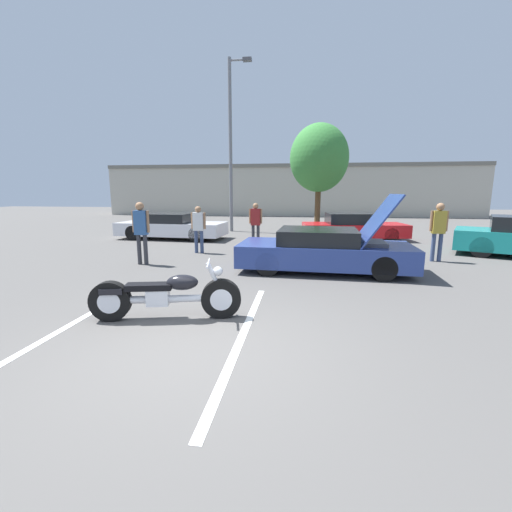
{
  "coord_description": "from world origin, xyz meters",
  "views": [
    {
      "loc": [
        1.48,
        -4.14,
        2.13
      ],
      "look_at": [
        0.51,
        2.79,
        0.8
      ],
      "focal_mm": 24.0,
      "sensor_mm": 36.0,
      "label": 1
    }
  ],
  "objects_px": {
    "spectator_near_motorcycle": "(439,227)",
    "light_pole": "(232,140)",
    "spectator_midground": "(199,226)",
    "tree_background": "(319,158)",
    "parked_car_mid_row": "(353,227)",
    "show_car_hood_open": "(325,250)",
    "parked_car_left_row": "(171,226)",
    "spectator_by_show_car": "(141,227)",
    "spectator_far_lot": "(256,221)",
    "motorcycle": "(166,296)"
  },
  "relations": [
    {
      "from": "spectator_midground",
      "to": "parked_car_mid_row",
      "type": "bearing_deg",
      "value": 35.65
    },
    {
      "from": "light_pole",
      "to": "spectator_near_motorcycle",
      "type": "height_order",
      "value": "light_pole"
    },
    {
      "from": "tree_background",
      "to": "spectator_by_show_car",
      "type": "distance_m",
      "value": 12.45
    },
    {
      "from": "spectator_by_show_car",
      "to": "tree_background",
      "type": "bearing_deg",
      "value": 63.32
    },
    {
      "from": "light_pole",
      "to": "show_car_hood_open",
      "type": "relative_size",
      "value": 1.87
    },
    {
      "from": "light_pole",
      "to": "spectator_by_show_car",
      "type": "xyz_separation_m",
      "value": [
        -0.89,
        -8.74,
        -3.62
      ]
    },
    {
      "from": "tree_background",
      "to": "motorcycle",
      "type": "xyz_separation_m",
      "value": [
        -3.02,
        -14.93,
        -3.54
      ]
    },
    {
      "from": "motorcycle",
      "to": "parked_car_mid_row",
      "type": "distance_m",
      "value": 11.22
    },
    {
      "from": "show_car_hood_open",
      "to": "parked_car_mid_row",
      "type": "bearing_deg",
      "value": 78.64
    },
    {
      "from": "spectator_midground",
      "to": "spectator_far_lot",
      "type": "relative_size",
      "value": 0.97
    },
    {
      "from": "light_pole",
      "to": "parked_car_mid_row",
      "type": "height_order",
      "value": "light_pole"
    },
    {
      "from": "parked_car_left_row",
      "to": "spectator_near_motorcycle",
      "type": "distance_m",
      "value": 10.71
    },
    {
      "from": "spectator_near_motorcycle",
      "to": "light_pole",
      "type": "bearing_deg",
      "value": 137.97
    },
    {
      "from": "parked_car_left_row",
      "to": "spectator_by_show_car",
      "type": "relative_size",
      "value": 2.68
    },
    {
      "from": "spectator_near_motorcycle",
      "to": "spectator_by_show_car",
      "type": "xyz_separation_m",
      "value": [
        -8.73,
        -1.67,
        0.03
      ]
    },
    {
      "from": "parked_car_left_row",
      "to": "spectator_midground",
      "type": "bearing_deg",
      "value": -51.5
    },
    {
      "from": "parked_car_left_row",
      "to": "motorcycle",
      "type": "bearing_deg",
      "value": -65.12
    },
    {
      "from": "parked_car_mid_row",
      "to": "spectator_by_show_car",
      "type": "height_order",
      "value": "spectator_by_show_car"
    },
    {
      "from": "light_pole",
      "to": "parked_car_left_row",
      "type": "distance_m",
      "value": 5.72
    },
    {
      "from": "parked_car_mid_row",
      "to": "spectator_near_motorcycle",
      "type": "relative_size",
      "value": 2.57
    },
    {
      "from": "show_car_hood_open",
      "to": "parked_car_left_row",
      "type": "xyz_separation_m",
      "value": [
        -6.53,
        5.56,
        -0.01
      ]
    },
    {
      "from": "show_car_hood_open",
      "to": "spectator_far_lot",
      "type": "xyz_separation_m",
      "value": [
        -2.46,
        4.08,
        0.43
      ]
    },
    {
      "from": "show_car_hood_open",
      "to": "spectator_near_motorcycle",
      "type": "distance_m",
      "value": 3.93
    },
    {
      "from": "light_pole",
      "to": "spectator_near_motorcycle",
      "type": "xyz_separation_m",
      "value": [
        7.84,
        -7.07,
        -3.64
      ]
    },
    {
      "from": "spectator_by_show_car",
      "to": "parked_car_left_row",
      "type": "bearing_deg",
      "value": 103.13
    },
    {
      "from": "motorcycle",
      "to": "spectator_near_motorcycle",
      "type": "xyz_separation_m",
      "value": [
        6.31,
        5.77,
        0.66
      ]
    },
    {
      "from": "tree_background",
      "to": "parked_car_mid_row",
      "type": "relative_size",
      "value": 1.27
    },
    {
      "from": "light_pole",
      "to": "tree_background",
      "type": "relative_size",
      "value": 1.48
    },
    {
      "from": "light_pole",
      "to": "spectator_near_motorcycle",
      "type": "distance_m",
      "value": 11.17
    },
    {
      "from": "spectator_by_show_car",
      "to": "parked_car_mid_row",
      "type": "bearing_deg",
      "value": 42.25
    },
    {
      "from": "show_car_hood_open",
      "to": "spectator_by_show_car",
      "type": "xyz_separation_m",
      "value": [
        -5.26,
        0.1,
        0.53
      ]
    },
    {
      "from": "show_car_hood_open",
      "to": "parked_car_mid_row",
      "type": "height_order",
      "value": "show_car_hood_open"
    },
    {
      "from": "spectator_by_show_car",
      "to": "spectator_far_lot",
      "type": "distance_m",
      "value": 4.87
    },
    {
      "from": "tree_background",
      "to": "spectator_by_show_car",
      "type": "relative_size",
      "value": 3.21
    },
    {
      "from": "spectator_near_motorcycle",
      "to": "spectator_midground",
      "type": "bearing_deg",
      "value": 176.96
    },
    {
      "from": "light_pole",
      "to": "spectator_by_show_car",
      "type": "relative_size",
      "value": 4.75
    },
    {
      "from": "motorcycle",
      "to": "spectator_far_lot",
      "type": "bearing_deg",
      "value": 74.8
    },
    {
      "from": "spectator_midground",
      "to": "spectator_by_show_car",
      "type": "bearing_deg",
      "value": -117.34
    },
    {
      "from": "spectator_near_motorcycle",
      "to": "spectator_midground",
      "type": "distance_m",
      "value": 7.67
    },
    {
      "from": "spectator_midground",
      "to": "tree_background",
      "type": "bearing_deg",
      "value": 63.48
    },
    {
      "from": "tree_background",
      "to": "motorcycle",
      "type": "relative_size",
      "value": 2.36
    },
    {
      "from": "motorcycle",
      "to": "show_car_hood_open",
      "type": "relative_size",
      "value": 0.54
    },
    {
      "from": "show_car_hood_open",
      "to": "tree_background",
      "type": "bearing_deg",
      "value": 91.73
    },
    {
      "from": "light_pole",
      "to": "spectator_midground",
      "type": "bearing_deg",
      "value": -88.4
    },
    {
      "from": "parked_car_left_row",
      "to": "spectator_midground",
      "type": "height_order",
      "value": "spectator_midground"
    },
    {
      "from": "parked_car_left_row",
      "to": "parked_car_mid_row",
      "type": "xyz_separation_m",
      "value": [
        8.11,
        0.75,
        0.0
      ]
    },
    {
      "from": "parked_car_left_row",
      "to": "spectator_by_show_car",
      "type": "xyz_separation_m",
      "value": [
        1.27,
        -5.46,
        0.54
      ]
    },
    {
      "from": "parked_car_mid_row",
      "to": "spectator_midground",
      "type": "distance_m",
      "value": 7.11
    },
    {
      "from": "parked_car_left_row",
      "to": "show_car_hood_open",
      "type": "bearing_deg",
      "value": -36.62
    },
    {
      "from": "light_pole",
      "to": "motorcycle",
      "type": "height_order",
      "value": "light_pole"
    }
  ]
}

